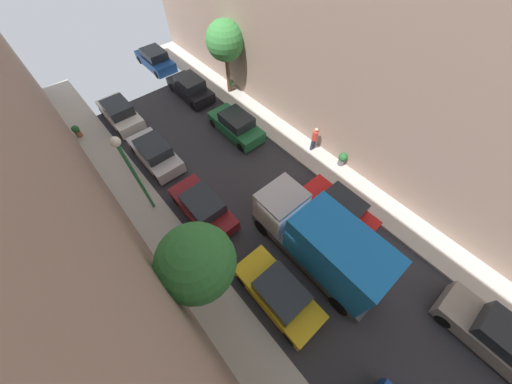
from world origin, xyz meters
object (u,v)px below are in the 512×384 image
object	(u,v)px
parked_car_left_3	(203,208)
parked_car_left_4	(155,153)
delivery_truck	(322,243)
parked_car_right_4	(155,60)
parked_car_left_5	(120,113)
parked_car_right_3	(190,88)
potted_plant_0	(342,159)
street_tree_1	(225,41)
parked_car_right_2	(236,125)
street_tree_2	(196,263)
parked_car_left_2	(279,293)
parked_car_right_1	(338,208)
potted_plant_3	(231,84)
parked_car_right_0	(497,337)
potted_plant_2	(76,131)
lamp_post	(130,166)
pedestrian	(315,138)

from	to	relation	value
parked_car_left_3	parked_car_left_4	size ratio (longest dim) A/B	1.00
parked_car_left_3	delivery_truck	size ratio (longest dim) A/B	0.64
parked_car_left_3	parked_car_right_4	bearing A→B (deg)	70.44
parked_car_left_5	parked_car_right_3	world-z (taller)	same
parked_car_left_3	potted_plant_0	xyz separation A→B (m)	(8.48, -2.62, -0.08)
street_tree_1	parked_car_left_3	bearing A→B (deg)	-134.52
parked_car_right_2	street_tree_2	distance (m)	11.32
parked_car_left_2	parked_car_right_4	world-z (taller)	same
parked_car_right_2	parked_car_right_3	world-z (taller)	same
street_tree_1	potted_plant_0	distance (m)	11.21
parked_car_left_3	parked_car_right_2	size ratio (longest dim) A/B	1.00
parked_car_right_1	parked_car_right_2	size ratio (longest dim) A/B	1.00
parked_car_right_1	potted_plant_3	size ratio (longest dim) A/B	5.48
parked_car_left_5	street_tree_1	distance (m)	8.87
parked_car_left_4	street_tree_1	distance (m)	9.03
potted_plant_3	parked_car_right_0	bearing A→B (deg)	-97.78
potted_plant_2	potted_plant_3	world-z (taller)	potted_plant_2
potted_plant_2	potted_plant_0	bearing A→B (deg)	-49.35
parked_car_left_2	street_tree_1	xyz separation A→B (m)	(7.94, 13.89, 3.23)
street_tree_2	parked_car_left_5	bearing A→B (deg)	81.27
parked_car_left_4	potted_plant_0	size ratio (longest dim) A/B	4.73
parked_car_right_1	potted_plant_0	xyz separation A→B (m)	(3.08, 2.13, -0.08)
parked_car_right_0	potted_plant_0	bearing A→B (deg)	73.06
parked_car_right_1	street_tree_2	distance (m)	8.33
parked_car_left_2	parked_car_left_4	size ratio (longest dim) A/B	1.00
street_tree_1	potted_plant_3	distance (m)	3.40
delivery_truck	potted_plant_3	xyz separation A→B (m)	(5.56, 13.85, -1.23)
parked_car_right_1	parked_car_right_3	size ratio (longest dim) A/B	1.00
potted_plant_2	lamp_post	bearing A→B (deg)	-82.88
parked_car_left_4	potted_plant_2	distance (m)	6.19
parked_car_right_3	parked_car_left_4	bearing A→B (deg)	-140.86
pedestrian	potted_plant_0	size ratio (longest dim) A/B	1.94
pedestrian	street_tree_2	bearing A→B (deg)	-162.76
potted_plant_0	parked_car_right_0	bearing A→B (deg)	-106.94
pedestrian	potted_plant_2	size ratio (longest dim) A/B	2.07
parked_car_left_4	delivery_truck	world-z (taller)	delivery_truck
parked_car_left_2	parked_car_right_2	world-z (taller)	same
parked_car_right_1	street_tree_1	world-z (taller)	street_tree_1
parked_car_right_2	parked_car_left_4	bearing A→B (deg)	166.81
parked_car_left_5	parked_car_right_4	bearing A→B (deg)	41.99
street_tree_1	street_tree_2	world-z (taller)	street_tree_2
parked_car_left_4	pedestrian	size ratio (longest dim) A/B	2.44
parked_car_left_3	potted_plant_3	distance (m)	11.65
parked_car_left_4	street_tree_2	distance (m)	9.85
delivery_truck	parked_car_left_4	bearing A→B (deg)	103.92
parked_car_right_4	delivery_truck	xyz separation A→B (m)	(-2.70, -20.83, 1.07)
parked_car_left_2	potted_plant_2	distance (m)	16.77
parked_car_left_5	potted_plant_0	size ratio (longest dim) A/B	4.73
parked_car_right_3	parked_car_right_0	bearing A→B (deg)	-90.00
pedestrian	parked_car_right_4	bearing A→B (deg)	99.85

